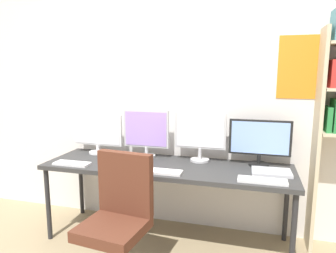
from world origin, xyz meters
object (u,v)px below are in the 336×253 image
Objects in this scene: keyboard_left at (72,164)px; laptop_closed at (271,172)px; monitor_far_right at (260,140)px; keyboard_center at (159,171)px; keyboard_right at (262,181)px; monitor_center_left at (146,132)px; monitor_center_right at (200,134)px; monitor_far_left at (97,132)px; office_chair at (117,234)px; desk at (167,170)px; computer_mouse at (126,165)px.

laptop_closed reaches higher than keyboard_left.
keyboard_center is at bearing -151.47° from monitor_far_right.
laptop_closed reaches higher than keyboard_right.
keyboard_center is 1.05× the size of keyboard_right.
monitor_center_left is at bearing 158.30° from keyboard_right.
monitor_center_left is at bearing 180.00° from monitor_center_right.
laptop_closed is at bearing 14.39° from keyboard_center.
monitor_far_left is at bearing 165.03° from keyboard_right.
keyboard_center is (-0.81, -0.44, -0.22)m from monitor_far_right.
keyboard_left is (-0.66, 0.47, 0.35)m from office_chair.
keyboard_right is (0.57, -0.44, -0.25)m from monitor_center_right.
laptop_closed is (1.10, 0.70, 0.35)m from office_chair.
monitor_center_left is 0.58m from keyboard_center.
keyboard_center is (0.84, 0.00, 0.00)m from keyboard_left.
monitor_center_left is (-0.09, 0.91, 0.60)m from office_chair.
monitor_far_right is at bearing 93.41° from keyboard_right.
keyboard_center is at bearing -167.57° from laptop_closed.
keyboard_left is at bearing -158.30° from monitor_center_right.
monitor_far_right is 0.50m from keyboard_right.
monitor_far_left is 0.95m from keyboard_center.
keyboard_left is at bearing 180.00° from keyboard_right.
monitor_far_right reaches higher than keyboard_left.
monitor_center_left is at bearing -180.00° from monitor_far_right.
keyboard_left is 0.86× the size of keyboard_center.
monitor_far_right reaches higher than desk.
keyboard_left is 0.51m from computer_mouse.
keyboard_left is 1.68m from keyboard_right.
office_chair is 2.94× the size of keyboard_left.
laptop_closed is at bearing -63.39° from monitor_far_right.
monitor_far_left is 1.16× the size of monitor_center_left.
computer_mouse is 1.26m from laptop_closed.
keyboard_right is at bearing -15.31° from desk.
monitor_center_left reaches higher than office_chair.
desk is 6.72× the size of keyboard_left.
monitor_center_left is at bearing 37.87° from keyboard_left.
desk is 4.16× the size of monitor_far_right.
monitor_far_right is at bearing 28.53° from keyboard_center.
monitor_center_right is at bearing 142.13° from keyboard_right.
keyboard_left is 0.84m from keyboard_center.
keyboard_right is at bearing -37.87° from monitor_center_right.
keyboard_right is 1.18m from computer_mouse.
monitor_far_left is 1.41× the size of keyboard_center.
monitor_center_left is (0.54, -0.00, 0.03)m from monitor_far_left.
monitor_center_right is 0.58m from keyboard_center.
computer_mouse reaches higher than laptop_closed.
monitor_center_right is at bearing -180.00° from monitor_far_right.
monitor_center_left is 0.76m from keyboard_left.
monitor_far_left is 1.14× the size of monitor_center_right.
monitor_far_left is 0.49m from keyboard_left.
monitor_center_right is at bearing 160.28° from laptop_closed.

